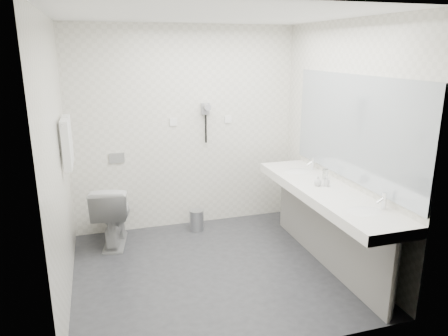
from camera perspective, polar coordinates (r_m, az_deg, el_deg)
name	(u,v)px	position (r m, az deg, el deg)	size (l,w,h in m)	color
floor	(214,270)	(4.50, -1.31, -13.63)	(2.80, 2.80, 0.00)	#2D2E33
ceiling	(213,15)	(3.93, -1.55, 19.98)	(2.80, 2.80, 0.00)	white
wall_back	(185,129)	(5.28, -5.23, 5.22)	(2.80, 2.80, 0.00)	white
wall_front	(266,197)	(2.86, 5.62, -3.96)	(2.80, 2.80, 0.00)	white
wall_left	(57,165)	(3.92, -21.56, 0.44)	(2.60, 2.60, 0.00)	white
wall_right	(342,144)	(4.61, 15.64, 3.15)	(2.60, 2.60, 0.00)	white
vanity_counter	(326,193)	(4.42, 13.56, -3.30)	(0.55, 2.20, 0.10)	white
vanity_panel	(325,231)	(4.59, 13.49, -8.29)	(0.03, 2.15, 0.75)	gray
vanity_post_near	(393,281)	(3.85, 21.88, -13.99)	(0.06, 0.06, 0.75)	silver
vanity_post_far	(285,198)	(5.45, 8.29, -4.08)	(0.06, 0.06, 0.75)	silver
mirror	(353,129)	(4.40, 17.05, 5.11)	(0.02, 2.20, 1.05)	#B2BCC6
basin_near	(364,213)	(3.90, 18.39, -5.74)	(0.40, 0.31, 0.05)	white
basin_far	(297,172)	(4.95, 9.83, -0.59)	(0.40, 0.31, 0.05)	white
faucet_near	(384,201)	(3.98, 20.81, -4.15)	(0.04, 0.04, 0.15)	silver
faucet_far	(313,164)	(5.02, 11.87, 0.58)	(0.04, 0.04, 0.15)	silver
soap_bottle_a	(327,181)	(4.46, 13.68, -1.78)	(0.05, 0.05, 0.10)	beige
soap_bottle_b	(318,181)	(4.45, 12.55, -1.73)	(0.08, 0.08, 0.10)	beige
glass_left	(325,174)	(4.70, 13.50, -0.80)	(0.06, 0.06, 0.11)	silver
toilet	(112,214)	(5.09, -14.82, -6.01)	(0.41, 0.73, 0.74)	white
flush_plate	(117,158)	(5.22, -14.27, 1.32)	(0.18, 0.02, 0.12)	#B2B5BA
pedal_bin	(197,221)	(5.37, -3.71, -7.09)	(0.18, 0.18, 0.25)	#B2B5BA
bin_lid	(196,211)	(5.32, -3.74, -5.77)	(0.18, 0.18, 0.01)	#B2B5BA
towel_rail	(64,120)	(4.39, -20.82, 6.09)	(0.02, 0.02, 0.62)	silver
towel_near	(66,145)	(4.29, -20.50, 2.92)	(0.07, 0.24, 0.48)	white
towel_far	(68,139)	(4.57, -20.33, 3.66)	(0.07, 0.24, 0.48)	white
dryer_cradle	(205,109)	(5.26, -2.54, 8.00)	(0.10, 0.04, 0.14)	#939297
dryer_barrel	(207,107)	(5.19, -2.35, 8.23)	(0.08, 0.08, 0.14)	#939297
dryer_cord	(206,129)	(5.29, -2.47, 5.30)	(0.02, 0.02, 0.35)	black
switch_plate_a	(173,122)	(5.22, -6.85, 6.18)	(0.09, 0.02, 0.09)	white
switch_plate_b	(228,119)	(5.38, 0.54, 6.58)	(0.09, 0.02, 0.09)	white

